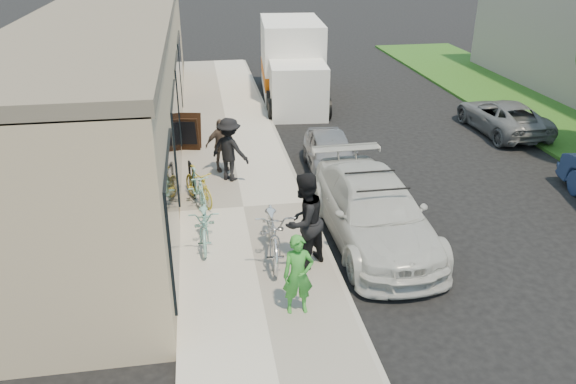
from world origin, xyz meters
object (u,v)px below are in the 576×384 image
cruiser_bike_a (198,188)px  cruiser_bike_b (205,223)px  woman_rider (298,275)px  man_standing (304,221)px  bystander_b (221,145)px  sedan_silver (331,154)px  sandwich_board (189,132)px  bystander_a (230,149)px  far_car_gray (502,116)px  bike_rack (192,176)px  moving_truck (292,65)px  cruiser_bike_c (198,186)px  tandem_bike (273,229)px  sedan_white (373,211)px

cruiser_bike_a → cruiser_bike_b: cruiser_bike_b is taller
woman_rider → man_standing: man_standing is taller
bystander_b → sedan_silver: bearing=-24.2°
sandwich_board → bystander_a: bearing=-54.9°
sandwich_board → man_standing: size_ratio=0.54×
woman_rider → cruiser_bike_b: bearing=120.2°
sandwich_board → bystander_a: size_ratio=0.62×
sedan_silver → far_car_gray: 6.97m
cruiser_bike_b → far_car_gray: bearing=33.0°
bike_rack → bystander_a: bystander_a is taller
cruiser_bike_a → cruiser_bike_b: bearing=-99.5°
moving_truck → sedan_silver: bearing=-87.2°
sedan_silver → cruiser_bike_c: size_ratio=2.26×
far_car_gray → moving_truck: bearing=-41.2°
moving_truck → man_standing: bearing=-94.0°
bystander_a → moving_truck: bearing=-72.1°
sandwich_board → tandem_bike: (1.66, -6.45, 0.04)m
sedan_white → man_standing: 2.03m
bike_rack → man_standing: man_standing is taller
bike_rack → cruiser_bike_c: size_ratio=0.55×
cruiser_bike_c → woman_rider: bearing=-94.7°
sandwich_board → bystander_b: size_ratio=0.72×
sedan_white → bystander_b: bystander_b is taller
moving_truck → bystander_b: moving_truck is taller
cruiser_bike_b → cruiser_bike_c: 1.96m
tandem_bike → woman_rider: (0.16, -1.92, 0.15)m
far_car_gray → cruiser_bike_c: size_ratio=2.65×
sedan_white → moving_truck: bearing=88.0°
cruiser_bike_a → woman_rider: bearing=-83.4°
sedan_silver → tandem_bike: size_ratio=1.53×
cruiser_bike_b → cruiser_bike_c: cruiser_bike_b is taller
cruiser_bike_c → sandwich_board: bearing=69.2°
sandwich_board → far_car_gray: (10.33, 0.42, -0.14)m
sandwich_board → woman_rider: (1.81, -8.38, 0.20)m
bike_rack → sedan_white: bearing=-34.8°
tandem_bike → cruiser_bike_b: bearing=155.0°
tandem_bike → woman_rider: woman_rider is taller
cruiser_bike_c → bystander_a: (0.85, 1.28, 0.40)m
tandem_bike → man_standing: (0.52, -0.48, 0.40)m
woman_rider → cruiser_bike_c: bearing=109.9°
cruiser_bike_a → bystander_b: bystander_b is taller
cruiser_bike_c → bystander_a: size_ratio=0.88×
sedan_white → bystander_a: (-2.84, 3.46, 0.29)m
sandwich_board → tandem_bike: 6.66m
sandwich_board → woman_rider: bearing=-65.8°
bike_rack → sedan_silver: bearing=16.3°
sandwich_board → bystander_b: bearing=-52.4°
moving_truck → far_car_gray: moving_truck is taller
moving_truck → woman_rider: size_ratio=4.26×
cruiser_bike_b → bystander_b: bystander_b is taller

